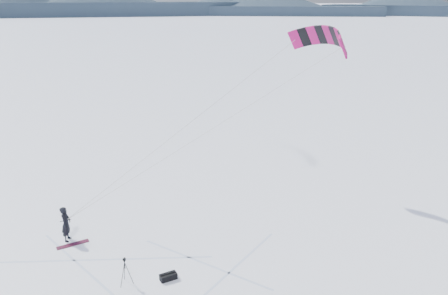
{
  "coord_description": "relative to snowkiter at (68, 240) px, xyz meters",
  "views": [
    {
      "loc": [
        3.06,
        -17.46,
        12.1
      ],
      "look_at": [
        5.05,
        5.93,
        3.99
      ],
      "focal_mm": 35.0,
      "sensor_mm": 36.0,
      "label": 1
    }
  ],
  "objects": [
    {
      "name": "gear_bag_a",
      "position": [
        5.39,
        -3.87,
        0.15
      ],
      "size": [
        0.85,
        0.63,
        0.34
      ],
      "rotation": [
        0.0,
        0.0,
        0.41
      ],
      "color": "black",
      "rests_on": "ground"
    },
    {
      "name": "snow_tracks",
      "position": [
        1.98,
        -3.59,
        0.0
      ],
      "size": [
        13.93,
        10.25,
        0.01
      ],
      "color": "#AFBDDB",
      "rests_on": "ground"
    },
    {
      "name": "horizon_hills",
      "position": [
        3.42,
        -3.26,
        4.3
      ],
      "size": [
        704.0,
        704.42,
        9.93
      ],
      "color": "#1A2633",
      "rests_on": "ground"
    },
    {
      "name": "ground",
      "position": [
        3.42,
        -3.26,
        0.0
      ],
      "size": [
        1800.0,
        1800.0,
        0.0
      ],
      "primitive_type": "plane",
      "color": "white"
    },
    {
      "name": "snowboard",
      "position": [
        0.36,
        -0.5,
        0.02
      ],
      "size": [
        1.58,
        0.98,
        0.04
      ],
      "primitive_type": "cube",
      "rotation": [
        0.0,
        0.0,
        0.45
      ],
      "color": "maroon",
      "rests_on": "ground"
    },
    {
      "name": "snowkiter",
      "position": [
        0.0,
        0.0,
        0.0
      ],
      "size": [
        0.5,
        0.72,
        1.91
      ],
      "primitive_type": "imported",
      "rotation": [
        0.0,
        0.0,
        1.51
      ],
      "color": "black",
      "rests_on": "ground"
    },
    {
      "name": "tripod",
      "position": [
        3.52,
        -4.0,
        0.83
      ],
      "size": [
        0.57,
        0.61,
        1.29
      ],
      "rotation": [
        0.0,
        0.0,
        -0.16
      ],
      "color": "black",
      "rests_on": "ground"
    },
    {
      "name": "power_kite",
      "position": [
        14.47,
        5.16,
        9.69
      ],
      "size": [
        15.77,
        7.67,
        9.4
      ],
      "color": "#AD0C5A",
      "rests_on": "ground"
    }
  ]
}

